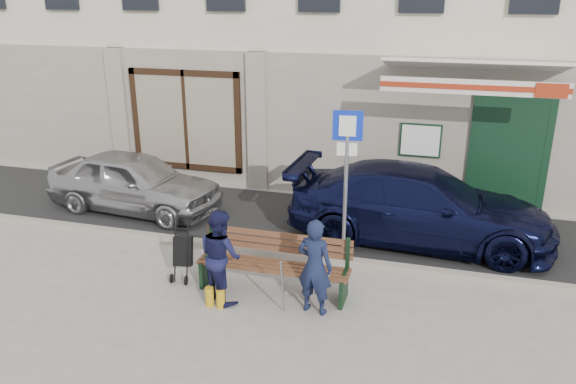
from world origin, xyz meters
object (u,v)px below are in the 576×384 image
at_px(bench, 271,265).
at_px(car_silver, 134,182).
at_px(parking_sign, 346,163).
at_px(stroller, 183,252).
at_px(man, 315,267).
at_px(car_navy, 419,205).
at_px(woman, 220,256).

bearing_deg(bench, car_silver, 146.61).
xyz_separation_m(parking_sign, stroller, (-2.40, -1.36, -1.32)).
xyz_separation_m(man, stroller, (-2.30, 0.41, -0.27)).
bearing_deg(stroller, man, -20.81).
bearing_deg(man, car_navy, -103.43).
distance_m(parking_sign, stroller, 3.06).
bearing_deg(bench, stroller, 179.40).
height_order(bench, man, man).
xyz_separation_m(car_navy, bench, (-2.09, -2.60, -0.25)).
relative_size(bench, stroller, 2.30).
bearing_deg(woman, car_silver, -7.44).
bearing_deg(bench, parking_sign, 56.82).
height_order(bench, woman, woman).
bearing_deg(woman, car_navy, -96.91).
bearing_deg(stroller, parking_sign, 18.69).
distance_m(car_silver, car_navy, 5.94).
relative_size(parking_sign, woman, 1.83).
distance_m(car_silver, woman, 4.35).
distance_m(bench, stroller, 1.50).
bearing_deg(car_navy, car_silver, 92.88).
distance_m(car_silver, parking_sign, 5.02).
height_order(car_silver, car_navy, car_navy).
bearing_deg(car_navy, man, 158.76).
height_order(woman, stroller, woman).
bearing_deg(parking_sign, bench, -130.22).
xyz_separation_m(parking_sign, man, (-0.10, -1.77, -1.05)).
height_order(parking_sign, stroller, parking_sign).
bearing_deg(car_silver, car_navy, -83.96).
bearing_deg(woman, man, -143.37).
height_order(parking_sign, man, parking_sign).
distance_m(car_navy, stroller, 4.44).
bearing_deg(stroller, bench, -11.43).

